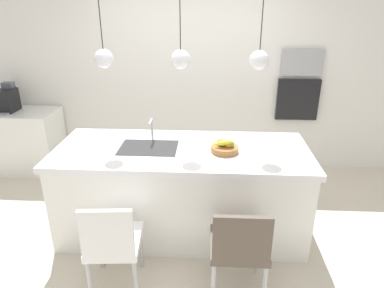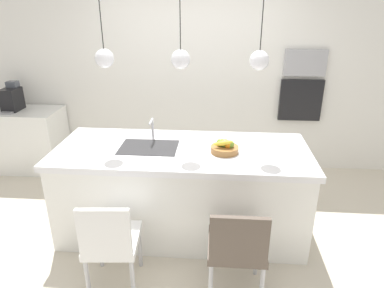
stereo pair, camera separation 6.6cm
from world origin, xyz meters
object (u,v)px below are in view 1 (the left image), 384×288
object	(u,v)px
oven	(297,99)
chair_near	(113,242)
microwave	(302,62)
fruit_bowl	(225,147)
coffee_machine	(7,100)
chair_middle	(239,246)

from	to	relation	value
oven	chair_near	size ratio (longest dim) A/B	0.64
microwave	oven	bearing A→B (deg)	0.00
oven	fruit_bowl	bearing A→B (deg)	-122.14
coffee_machine	oven	bearing A→B (deg)	4.36
microwave	oven	size ratio (longest dim) A/B	0.96
fruit_bowl	chair_near	bearing A→B (deg)	-137.53
fruit_bowl	oven	world-z (taller)	oven
chair_middle	oven	bearing A→B (deg)	69.32
fruit_bowl	coffee_machine	xyz separation A→B (m)	(-2.87, 1.34, 0.05)
chair_near	chair_middle	world-z (taller)	chair_near
coffee_machine	chair_near	xyz separation A→B (m)	(1.98, -2.16, -0.54)
fruit_bowl	chair_middle	world-z (taller)	fruit_bowl
oven	coffee_machine	bearing A→B (deg)	-175.64
microwave	oven	distance (m)	0.50
oven	chair_near	xyz separation A→B (m)	(-1.92, -2.46, -0.52)
fruit_bowl	oven	xyz separation A→B (m)	(1.03, 1.64, 0.03)
fruit_bowl	microwave	size ratio (longest dim) A/B	0.48
microwave	fruit_bowl	bearing A→B (deg)	-122.14
coffee_machine	oven	world-z (taller)	oven
coffee_machine	microwave	bearing A→B (deg)	4.36
coffee_machine	microwave	world-z (taller)	microwave
microwave	chair_near	distance (m)	3.28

